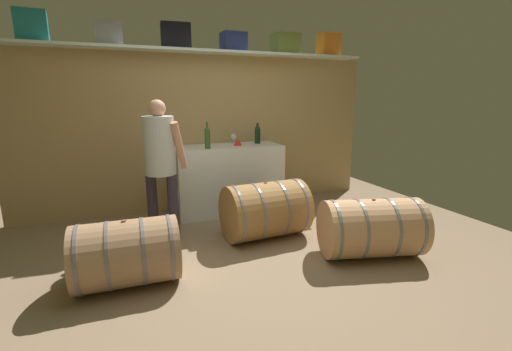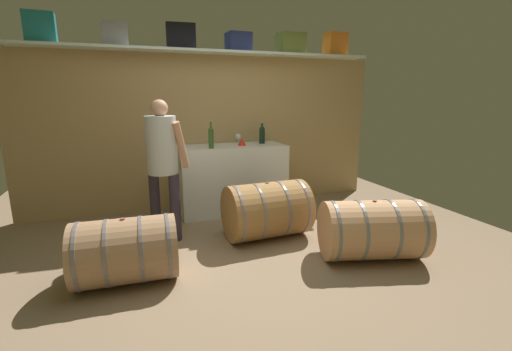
{
  "view_description": "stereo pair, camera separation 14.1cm",
  "coord_description": "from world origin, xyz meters",
  "px_view_note": "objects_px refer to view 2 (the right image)",
  "views": [
    {
      "loc": [
        -1.13,
        -2.75,
        1.55
      ],
      "look_at": [
        0.11,
        0.35,
        0.79
      ],
      "focal_mm": 24.55,
      "sensor_mm": 36.0,
      "label": 1
    },
    {
      "loc": [
        -0.99,
        -2.8,
        1.55
      ],
      "look_at": [
        0.11,
        0.35,
        0.79
      ],
      "focal_mm": 24.55,
      "sensor_mm": 36.0,
      "label": 2
    }
  ],
  "objects_px": {
    "toolcase_olive": "(291,44)",
    "toolcase_orange": "(335,44)",
    "toolcase_navy": "(238,42)",
    "work_cabinet": "(232,178)",
    "winemaker_pouring": "(162,156)",
    "toolcase_teal": "(40,28)",
    "wine_glass": "(238,137)",
    "red_funnel": "(242,142)",
    "wine_barrel_far": "(125,251)",
    "wine_bottle_green": "(211,137)",
    "toolcase_grey": "(115,35)",
    "toolcase_black": "(181,37)",
    "wine_bottle_dark": "(262,134)",
    "wine_barrel_flank": "(372,230)",
    "wine_barrel_near": "(267,210)"
  },
  "relations": [
    {
      "from": "red_funnel",
      "to": "wine_barrel_far",
      "type": "xyz_separation_m",
      "value": [
        -1.49,
        -1.51,
        -0.67
      ]
    },
    {
      "from": "toolcase_navy",
      "to": "toolcase_orange",
      "type": "relative_size",
      "value": 0.95
    },
    {
      "from": "wine_bottle_dark",
      "to": "toolcase_teal",
      "type": "bearing_deg",
      "value": 176.29
    },
    {
      "from": "toolcase_navy",
      "to": "wine_bottle_green",
      "type": "distance_m",
      "value": 1.35
    },
    {
      "from": "work_cabinet",
      "to": "wine_barrel_flank",
      "type": "bearing_deg",
      "value": -64.61
    },
    {
      "from": "wine_barrel_flank",
      "to": "work_cabinet",
      "type": "bearing_deg",
      "value": 130.64
    },
    {
      "from": "wine_bottle_dark",
      "to": "winemaker_pouring",
      "type": "height_order",
      "value": "winemaker_pouring"
    },
    {
      "from": "work_cabinet",
      "to": "toolcase_orange",
      "type": "bearing_deg",
      "value": 7.36
    },
    {
      "from": "wine_bottle_green",
      "to": "wine_barrel_far",
      "type": "bearing_deg",
      "value": -127.3
    },
    {
      "from": "wine_bottle_dark",
      "to": "wine_barrel_far",
      "type": "relative_size",
      "value": 0.33
    },
    {
      "from": "wine_bottle_green",
      "to": "wine_barrel_far",
      "type": "xyz_separation_m",
      "value": [
        -1.05,
        -1.37,
        -0.77
      ]
    },
    {
      "from": "red_funnel",
      "to": "wine_bottle_dark",
      "type": "bearing_deg",
      "value": 16.45
    },
    {
      "from": "toolcase_olive",
      "to": "wine_barrel_flank",
      "type": "xyz_separation_m",
      "value": [
        -0.04,
        -2.07,
        -1.97
      ]
    },
    {
      "from": "toolcase_teal",
      "to": "red_funnel",
      "type": "height_order",
      "value": "toolcase_teal"
    },
    {
      "from": "toolcase_grey",
      "to": "wine_bottle_dark",
      "type": "height_order",
      "value": "toolcase_grey"
    },
    {
      "from": "wine_barrel_near",
      "to": "winemaker_pouring",
      "type": "relative_size",
      "value": 0.61
    },
    {
      "from": "toolcase_black",
      "to": "red_funnel",
      "type": "distance_m",
      "value": 1.52
    },
    {
      "from": "toolcase_olive",
      "to": "wine_bottle_green",
      "type": "height_order",
      "value": "toolcase_olive"
    },
    {
      "from": "toolcase_teal",
      "to": "wine_bottle_green",
      "type": "distance_m",
      "value": 2.22
    },
    {
      "from": "toolcase_olive",
      "to": "red_funnel",
      "type": "distance_m",
      "value": 1.56
    },
    {
      "from": "wine_bottle_dark",
      "to": "wine_glass",
      "type": "xyz_separation_m",
      "value": [
        -0.3,
        0.14,
        -0.04
      ]
    },
    {
      "from": "toolcase_teal",
      "to": "toolcase_orange",
      "type": "distance_m",
      "value": 3.76
    },
    {
      "from": "wine_glass",
      "to": "toolcase_teal",
      "type": "bearing_deg",
      "value": 179.34
    },
    {
      "from": "toolcase_olive",
      "to": "wine_barrel_near",
      "type": "height_order",
      "value": "toolcase_olive"
    },
    {
      "from": "toolcase_olive",
      "to": "toolcase_orange",
      "type": "relative_size",
      "value": 1.13
    },
    {
      "from": "toolcase_navy",
      "to": "work_cabinet",
      "type": "height_order",
      "value": "toolcase_navy"
    },
    {
      "from": "toolcase_olive",
      "to": "winemaker_pouring",
      "type": "bearing_deg",
      "value": -154.49
    },
    {
      "from": "wine_glass",
      "to": "wine_barrel_far",
      "type": "bearing_deg",
      "value": -130.83
    },
    {
      "from": "toolcase_teal",
      "to": "wine_glass",
      "type": "xyz_separation_m",
      "value": [
        2.26,
        -0.03,
        -1.29
      ]
    },
    {
      "from": "toolcase_black",
      "to": "wine_bottle_green",
      "type": "relative_size",
      "value": 1.08
    },
    {
      "from": "wine_barrel_flank",
      "to": "toolcase_teal",
      "type": "bearing_deg",
      "value": 160.61
    },
    {
      "from": "toolcase_olive",
      "to": "toolcase_black",
      "type": "bearing_deg",
      "value": 179.88
    },
    {
      "from": "toolcase_teal",
      "to": "wine_bottle_dark",
      "type": "bearing_deg",
      "value": -8.19
    },
    {
      "from": "toolcase_black",
      "to": "wine_barrel_flank",
      "type": "bearing_deg",
      "value": -50.48
    },
    {
      "from": "wine_barrel_far",
      "to": "toolcase_grey",
      "type": "bearing_deg",
      "value": 91.31
    },
    {
      "from": "red_funnel",
      "to": "toolcase_grey",
      "type": "bearing_deg",
      "value": 169.97
    },
    {
      "from": "toolcase_teal",
      "to": "toolcase_olive",
      "type": "distance_m",
      "value": 3.05
    },
    {
      "from": "toolcase_black",
      "to": "wine_barrel_near",
      "type": "relative_size",
      "value": 0.38
    },
    {
      "from": "toolcase_orange",
      "to": "wine_barrel_far",
      "type": "height_order",
      "value": "toolcase_orange"
    },
    {
      "from": "wine_barrel_near",
      "to": "red_funnel",
      "type": "bearing_deg",
      "value": 85.79
    },
    {
      "from": "toolcase_black",
      "to": "toolcase_orange",
      "type": "xyz_separation_m",
      "value": [
        2.22,
        0.0,
        0.01
      ]
    },
    {
      "from": "red_funnel",
      "to": "wine_barrel_far",
      "type": "bearing_deg",
      "value": -134.59
    },
    {
      "from": "wine_bottle_dark",
      "to": "toolcase_navy",
      "type": "bearing_deg",
      "value": 149.03
    },
    {
      "from": "toolcase_olive",
      "to": "wine_barrel_flank",
      "type": "bearing_deg",
      "value": -91.36
    },
    {
      "from": "toolcase_olive",
      "to": "wine_bottle_dark",
      "type": "distance_m",
      "value": 1.33
    },
    {
      "from": "toolcase_navy",
      "to": "wine_barrel_far",
      "type": "xyz_separation_m",
      "value": [
        -1.53,
        -1.77,
        -1.96
      ]
    },
    {
      "from": "toolcase_orange",
      "to": "red_funnel",
      "type": "height_order",
      "value": "toolcase_orange"
    },
    {
      "from": "toolcase_grey",
      "to": "red_funnel",
      "type": "distance_m",
      "value": 1.99
    },
    {
      "from": "toolcase_navy",
      "to": "winemaker_pouring",
      "type": "xyz_separation_m",
      "value": [
        -1.12,
        -0.9,
        -1.31
      ]
    },
    {
      "from": "toolcase_grey",
      "to": "work_cabinet",
      "type": "relative_size",
      "value": 0.2
    }
  ]
}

